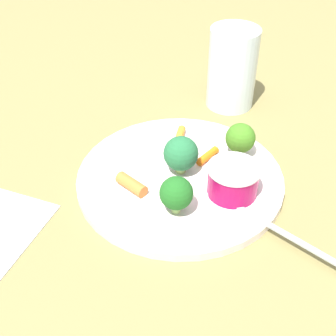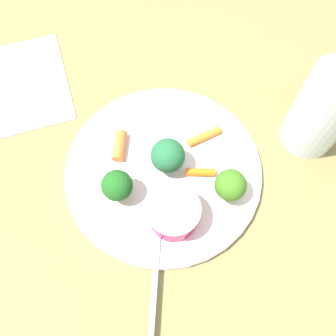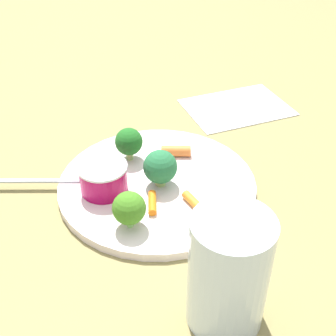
% 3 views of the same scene
% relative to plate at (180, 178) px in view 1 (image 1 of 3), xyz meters
% --- Properties ---
extents(ground_plane, '(2.40, 2.40, 0.00)m').
position_rel_plate_xyz_m(ground_plane, '(0.00, 0.00, -0.01)').
color(ground_plane, olive).
extents(plate, '(0.27, 0.27, 0.01)m').
position_rel_plate_xyz_m(plate, '(0.00, 0.00, 0.00)').
color(plate, silver).
rests_on(plate, ground_plane).
extents(sauce_cup, '(0.07, 0.07, 0.04)m').
position_rel_plate_xyz_m(sauce_cup, '(0.07, 0.03, 0.03)').
color(sauce_cup, '#9F0A46').
rests_on(sauce_cup, plate).
extents(broccoli_floret_0, '(0.05, 0.05, 0.05)m').
position_rel_plate_xyz_m(broccoli_floret_0, '(-0.01, 0.01, 0.04)').
color(broccoli_floret_0, '#8CB15C').
rests_on(broccoli_floret_0, plate).
extents(broccoli_floret_1, '(0.04, 0.04, 0.05)m').
position_rel_plate_xyz_m(broccoli_floret_1, '(0.05, -0.05, 0.04)').
color(broccoli_floret_1, '#97BD65').
rests_on(broccoli_floret_1, plate).
extents(broccoli_floret_2, '(0.04, 0.04, 0.05)m').
position_rel_plate_xyz_m(broccoli_floret_2, '(0.02, 0.09, 0.03)').
color(broccoli_floret_2, '#8AC163').
rests_on(broccoli_floret_2, plate).
extents(carrot_stick_0, '(0.04, 0.02, 0.02)m').
position_rel_plate_xyz_m(carrot_stick_0, '(-0.02, -0.06, 0.01)').
color(carrot_stick_0, orange).
rests_on(carrot_stick_0, plate).
extents(carrot_stick_1, '(0.04, 0.05, 0.01)m').
position_rel_plate_xyz_m(carrot_stick_1, '(-0.06, 0.05, 0.01)').
color(carrot_stick_1, orange).
rests_on(carrot_stick_1, plate).
extents(carrot_stick_2, '(0.02, 0.04, 0.01)m').
position_rel_plate_xyz_m(carrot_stick_2, '(0.00, 0.05, 0.01)').
color(carrot_stick_2, orange).
rests_on(carrot_stick_2, plate).
extents(fork, '(0.19, 0.03, 0.00)m').
position_rel_plate_xyz_m(fork, '(0.14, 0.02, 0.01)').
color(fork, '#B0B9BD').
rests_on(fork, plate).
extents(drinking_glass, '(0.08, 0.08, 0.13)m').
position_rel_plate_xyz_m(drinking_glass, '(-0.09, 0.20, 0.06)').
color(drinking_glass, silver).
rests_on(drinking_glass, ground_plane).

